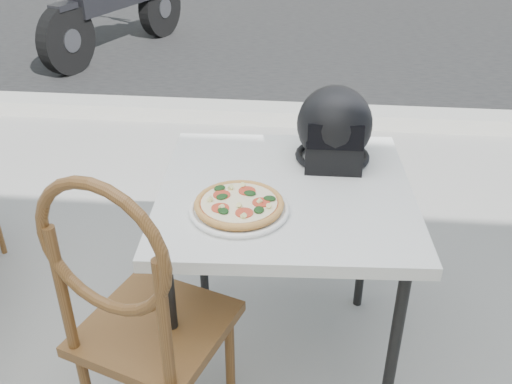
# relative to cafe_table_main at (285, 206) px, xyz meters

# --- Properties ---
(street_asphalt) EXTENTS (30.00, 8.00, 0.00)m
(street_asphalt) POSITION_rel_cafe_table_main_xyz_m (-0.46, 6.53, -0.76)
(street_asphalt) COLOR black
(street_asphalt) RESTS_ON ground
(curb) EXTENTS (30.00, 0.25, 0.12)m
(curb) POSITION_rel_cafe_table_main_xyz_m (-0.46, 2.53, -0.70)
(curb) COLOR #9C9B92
(curb) RESTS_ON ground
(cafe_table_main) EXTENTS (0.93, 0.93, 0.84)m
(cafe_table_main) POSITION_rel_cafe_table_main_xyz_m (0.00, 0.00, 0.00)
(cafe_table_main) COLOR silver
(cafe_table_main) RESTS_ON ground
(plate) EXTENTS (0.42, 0.42, 0.02)m
(plate) POSITION_rel_cafe_table_main_xyz_m (-0.14, -0.17, 0.09)
(plate) COLOR white
(plate) RESTS_ON cafe_table_main
(pizza) EXTENTS (0.34, 0.34, 0.04)m
(pizza) POSITION_rel_cafe_table_main_xyz_m (-0.14, -0.17, 0.11)
(pizza) COLOR tan
(pizza) RESTS_ON plate
(helmet) EXTENTS (0.29, 0.30, 0.29)m
(helmet) POSITION_rel_cafe_table_main_xyz_m (0.16, 0.23, 0.20)
(helmet) COLOR black
(helmet) RESTS_ON cafe_table_main
(cafe_chair_main) EXTENTS (0.56, 0.56, 1.16)m
(cafe_chair_main) POSITION_rel_cafe_table_main_xyz_m (-0.43, -0.46, -0.12)
(cafe_chair_main) COLOR brown
(cafe_chair_main) RESTS_ON ground
(motorcycle) EXTENTS (0.93, 2.11, 1.10)m
(motorcycle) POSITION_rel_cafe_table_main_xyz_m (-2.01, 4.24, -0.28)
(motorcycle) COLOR black
(motorcycle) RESTS_ON street_asphalt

